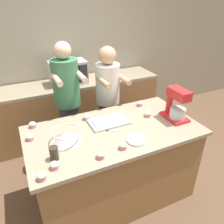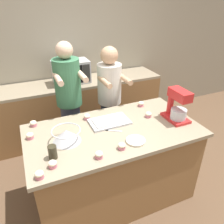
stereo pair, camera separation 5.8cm
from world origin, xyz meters
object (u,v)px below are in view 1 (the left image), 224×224
Objects in this scene: stand_mixer at (176,106)px; cupcake_6 at (140,104)px; knife at (110,131)px; cupcake_4 at (33,125)px; cupcake_1 at (101,155)px; microwave_oven at (68,72)px; cupcake_0 at (86,117)px; cupcake_2 at (41,176)px; cupcake_7 at (30,137)px; drinking_glass at (54,153)px; cupcake_5 at (54,165)px; person_right at (108,102)px; cupcake_3 at (148,114)px; mixing_bowl at (67,136)px; person_left at (69,106)px; cupcake_8 at (123,146)px; baking_tray at (109,121)px; small_plate at (136,140)px.

cupcake_6 is at bearing 113.73° from stand_mixer.
knife is 0.81m from cupcake_4.
cupcake_6 is (0.82, 0.70, 0.00)m from cupcake_1.
microwave_oven is 7.76× the size of cupcake_0.
cupcake_2 and cupcake_6 have the same top height.
drinking_glass is at bearing -67.66° from cupcake_7.
drinking_glass is 1.74× the size of cupcake_5.
cupcake_2 and cupcake_4 have the same top height.
cupcake_3 is (0.19, -0.68, 0.11)m from person_right.
mixing_bowl is 1.07m from cupcake_6.
cupcake_2 is at bearing -130.62° from cupcake_0.
cupcake_0 is (0.30, 0.32, -0.04)m from mixing_bowl.
microwave_oven is at bearing 83.68° from cupcake_0.
microwave_oven is 7.76× the size of cupcake_2.
person_left is 0.60m from cupcake_4.
cupcake_8 is (0.69, -0.72, 0.00)m from cupcake_4.
stand_mixer reaches higher than baking_tray.
cupcake_5 is (0.11, 0.08, 0.00)m from cupcake_2.
microwave_oven is 1.51m from knife.
knife is 2.77× the size of cupcake_7.
cupcake_5 is (-0.63, -0.30, 0.03)m from knife.
cupcake_4 is (-1.21, 0.32, 0.00)m from cupcake_3.
stand_mixer is 5.03× the size of cupcake_3.
cupcake_3 is at bearing 14.08° from drinking_glass.
cupcake_7 is (-0.13, 0.49, 0.00)m from cupcake_5.
cupcake_2 is at bearing -146.50° from baking_tray.
microwave_oven is (0.22, 0.73, 0.20)m from person_left.
mixing_bowl is at bearing -106.05° from microwave_oven.
mixing_bowl is 0.53m from cupcake_8.
drinking_glass reaches higher than cupcake_5.
cupcake_3 is (0.45, -0.06, 0.01)m from baking_tray.
mixing_bowl is at bearing 119.23° from cupcake_1.
small_plate is at bearing 7.44° from cupcake_2.
person_left is 1.10m from cupcake_8.
stand_mixer reaches higher than cupcake_5.
stand_mixer reaches higher than microwave_oven.
drinking_glass reaches higher than knife.
cupcake_7 is (-0.51, 0.53, 0.00)m from cupcake_1.
person_right is at bearing 66.97° from baking_tray.
cupcake_7 is (-0.02, 0.56, 0.00)m from cupcake_2.
cupcake_0 is at bearing -176.88° from cupcake_6.
cupcake_3 is at bearing 5.12° from mixing_bowl.
baking_tray is 6.05× the size of cupcake_1.
cupcake_7 is (-1.08, -0.58, 0.11)m from person_right.
cupcake_1 is at bearing -97.31° from microwave_oven.
cupcake_0 is (-0.13, -1.18, -0.14)m from microwave_oven.
small_plate is 2.66× the size of cupcake_2.
microwave_oven is 1.78m from small_plate.
cupcake_2 reaches higher than small_plate.
drinking_glass is 1.74× the size of cupcake_8.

